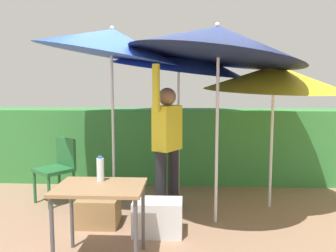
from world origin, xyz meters
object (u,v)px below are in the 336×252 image
object	(u,v)px
cooler_box	(158,217)
crate_cardboard	(99,211)
bottle_water	(100,169)
umbrella_yellow	(179,58)
chair_plastic	(58,166)
umbrella_orange	(112,42)
umbrella_navy	(218,42)
folding_table	(100,195)
umbrella_rainbow	(274,78)
person_vendor	(167,141)

from	to	relation	value
cooler_box	crate_cardboard	bearing A→B (deg)	162.69
bottle_water	crate_cardboard	bearing A→B (deg)	106.40
umbrella_yellow	chair_plastic	xyz separation A→B (m)	(-1.68, -0.48, -1.52)
umbrella_orange	cooler_box	bearing A→B (deg)	-54.69
umbrella_yellow	umbrella_navy	distance (m)	1.19
umbrella_navy	umbrella_orange	bearing A→B (deg)	157.98
folding_table	bottle_water	bearing A→B (deg)	102.06
folding_table	cooler_box	bearing A→B (deg)	52.79
umbrella_rainbow	crate_cardboard	xyz separation A→B (m)	(-2.16, -0.74, -1.56)
umbrella_navy	crate_cardboard	world-z (taller)	umbrella_navy
cooler_box	folding_table	xyz separation A→B (m)	(-0.47, -0.62, 0.45)
crate_cardboard	folding_table	size ratio (longest dim) A/B	0.58
chair_plastic	bottle_water	xyz separation A→B (m)	(0.97, -1.49, 0.33)
umbrella_yellow	person_vendor	size ratio (longest dim) A/B	1.27
umbrella_yellow	cooler_box	bearing A→B (deg)	-97.71
person_vendor	umbrella_yellow	bearing A→B (deg)	81.08
person_vendor	umbrella_rainbow	bearing A→B (deg)	12.58
umbrella_navy	person_vendor	xyz separation A→B (m)	(-0.59, 0.25, -1.19)
person_vendor	cooler_box	distance (m)	0.99
umbrella_navy	crate_cardboard	size ratio (longest dim) A/B	5.27
cooler_box	bottle_water	distance (m)	0.95
folding_table	umbrella_rainbow	bearing A→B (deg)	39.53
umbrella_rainbow	umbrella_orange	distance (m)	2.16
umbrella_yellow	umbrella_navy	size ratio (longest dim) A/B	0.97
crate_cardboard	person_vendor	bearing A→B (deg)	28.97
umbrella_navy	chair_plastic	xyz separation A→B (m)	(-2.13, 0.62, -1.61)
bottle_water	umbrella_yellow	bearing A→B (deg)	70.14
umbrella_navy	cooler_box	size ratio (longest dim) A/B	4.56
umbrella_yellow	chair_plastic	distance (m)	2.31
person_vendor	folding_table	bearing A→B (deg)	-113.07
crate_cardboard	bottle_water	xyz separation A→B (m)	(0.20, -0.69, 0.67)
umbrella_yellow	umbrella_navy	bearing A→B (deg)	-67.36
umbrella_rainbow	bottle_water	world-z (taller)	umbrella_rainbow
umbrella_orange	bottle_water	bearing A→B (deg)	-83.48
umbrella_navy	crate_cardboard	bearing A→B (deg)	-172.29
umbrella_navy	umbrella_rainbow	bearing A→B (deg)	35.17
umbrella_navy	person_vendor	world-z (taller)	umbrella_navy
umbrella_rainbow	umbrella_navy	xyz separation A→B (m)	(-0.79, -0.55, 0.39)
umbrella_yellow	folding_table	bearing A→B (deg)	-107.67
chair_plastic	umbrella_orange	bearing A→B (deg)	-5.83
umbrella_orange	bottle_water	distance (m)	1.96
umbrella_rainbow	chair_plastic	bearing A→B (deg)	178.69
umbrella_yellow	person_vendor	world-z (taller)	umbrella_yellow
folding_table	bottle_water	distance (m)	0.26
umbrella_rainbow	person_vendor	size ratio (longest dim) A/B	1.04
umbrella_navy	bottle_water	distance (m)	1.94
umbrella_rainbow	person_vendor	bearing A→B (deg)	-167.42
umbrella_navy	chair_plastic	bearing A→B (deg)	163.80
folding_table	bottle_water	world-z (taller)	bottle_water
chair_plastic	folding_table	distance (m)	1.93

